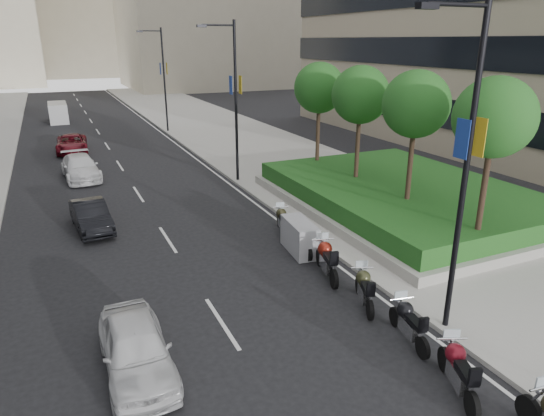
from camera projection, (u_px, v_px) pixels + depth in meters
ground at (336, 392)px, 11.54m from camera, size 160.00×160.00×0.00m
sidewalk_right at (240, 139)px, 40.83m from camera, size 10.00×100.00×0.15m
lane_edge at (178, 145)px, 38.78m from camera, size 0.12×100.00×0.01m
lane_centre at (110, 151)px, 36.74m from camera, size 0.12×100.00×0.01m
planter at (403, 203)px, 23.94m from camera, size 10.00×14.00×0.40m
hedge at (404, 191)px, 23.74m from camera, size 9.40×13.40×0.80m
tree_0 at (494, 118)px, 16.53m from camera, size 2.80×2.80×6.30m
tree_1 at (416, 105)px, 19.97m from camera, size 2.80×2.80×6.30m
tree_2 at (360, 95)px, 23.41m from camera, size 2.80×2.80×6.30m
tree_3 at (319, 88)px, 26.85m from camera, size 2.80×2.80×6.30m
lamp_post_0 at (463, 159)px, 12.36m from camera, size 2.34×0.45×9.00m
lamp_post_1 at (233, 95)px, 26.98m from camera, size 2.34×0.45×9.00m
lamp_post_2 at (162, 75)px, 42.45m from camera, size 2.34×0.45×9.00m
motorcycle_1 at (458, 370)px, 11.40m from camera, size 1.07×2.15×1.13m
motorcycle_2 at (408, 322)px, 13.37m from camera, size 0.73×2.13×1.07m
motorcycle_3 at (364, 289)px, 15.18m from camera, size 1.01×2.07×1.08m
motorcycle_4 at (327, 259)px, 17.04m from camera, size 0.91×2.38×1.21m
motorcycle_5 at (300, 237)px, 18.99m from camera, size 1.07×2.24×1.28m
motorcycle_6 at (282, 221)px, 20.96m from camera, size 0.79×2.04×1.04m
car_a at (136, 349)px, 12.04m from camera, size 1.67×4.05×1.37m
car_b at (91, 216)px, 21.29m from camera, size 1.67×3.95×1.27m
car_c at (80, 167)px, 29.20m from camera, size 2.22×4.88×1.38m
car_d at (72, 144)px, 36.17m from camera, size 2.42×4.77×1.29m
delivery_van at (58, 113)px, 49.38m from camera, size 1.76×4.57×1.92m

